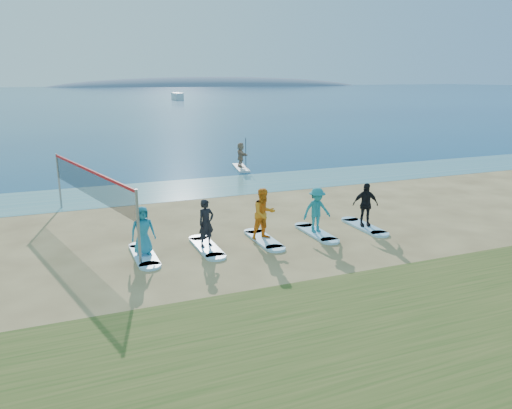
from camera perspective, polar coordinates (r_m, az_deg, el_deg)
name	(u,v)px	position (r m, az deg, el deg)	size (l,w,h in m)	color
ground	(262,250)	(17.46, 0.66, -5.20)	(600.00, 600.00, 0.00)	tan
shallow_water	(186,189)	(27.07, -8.04, 1.78)	(600.00, 600.00, 0.00)	teal
ocean	(69,95)	(175.36, -20.62, 11.60)	(600.00, 600.00, 0.00)	navy
island_ridge	(216,86)	(331.11, -4.58, 13.35)	(220.00, 56.00, 18.00)	slate
volleyball_net	(90,183)	(20.07, -18.44, 2.29)	(2.22, 8.83, 2.50)	gray
paddleboard	(241,168)	(32.77, -1.74, 4.21)	(0.70, 3.00, 0.12)	silver
paddleboarder	(241,155)	(32.63, -1.75, 5.69)	(1.48, 0.47, 1.60)	tan
boat_offshore_b	(178,100)	(132.85, -8.96, 11.71)	(1.95, 5.98, 1.82)	silver
surfboard_0	(144,255)	(17.22, -12.66, -5.70)	(0.70, 2.20, 0.09)	#A4DCFF
student_0	(143,231)	(16.94, -12.82, -2.93)	(0.81, 0.52, 1.65)	teal
surfboard_1	(207,247)	(17.67, -5.65, -4.88)	(0.70, 2.20, 0.09)	#A4DCFF
student_1	(206,223)	(17.40, -5.72, -2.13)	(0.61, 0.40, 1.68)	black
surfboard_2	(264,240)	(18.37, 0.90, -4.05)	(0.70, 2.20, 0.09)	#A4DCFF
student_2	(264,214)	(18.08, 0.91, -1.07)	(0.92, 0.71, 1.89)	orange
surfboard_3	(316,233)	(19.29, 6.88, -3.24)	(0.70, 2.20, 0.09)	#A4DCFF
student_3	(317,210)	(19.04, 6.96, -0.64)	(1.11, 0.64, 1.72)	teal
surfboard_4	(364,227)	(20.41, 12.25, -2.48)	(0.70, 2.20, 0.09)	#A4DCFF
student_4	(365,205)	(20.17, 12.39, 0.00)	(1.02, 0.42, 1.73)	black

